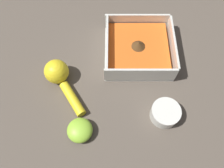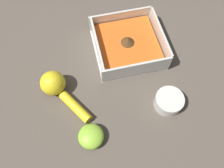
{
  "view_description": "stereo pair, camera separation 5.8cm",
  "coord_description": "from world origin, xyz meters",
  "px_view_note": "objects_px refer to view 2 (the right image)",
  "views": [
    {
      "loc": [
        -0.08,
        -0.37,
        0.55
      ],
      "look_at": [
        -0.08,
        -0.11,
        0.03
      ],
      "focal_mm": 35.0,
      "sensor_mm": 36.0,
      "label": 1
    },
    {
      "loc": [
        -0.13,
        -0.37,
        0.55
      ],
      "look_at": [
        -0.08,
        -0.11,
        0.03
      ],
      "focal_mm": 35.0,
      "sensor_mm": 36.0,
      "label": 2
    }
  ],
  "objects_px": {
    "lemon_squeezer": "(57,87)",
    "square_dish": "(129,45)",
    "lemon_half": "(91,136)",
    "spice_bowl": "(168,101)"
  },
  "relations": [
    {
      "from": "spice_bowl",
      "to": "lemon_squeezer",
      "type": "relative_size",
      "value": 0.48
    },
    {
      "from": "square_dish",
      "to": "lemon_squeezer",
      "type": "relative_size",
      "value": 1.26
    },
    {
      "from": "spice_bowl",
      "to": "lemon_squeezer",
      "type": "bearing_deg",
      "value": 160.1
    },
    {
      "from": "square_dish",
      "to": "lemon_half",
      "type": "distance_m",
      "value": 0.29
    },
    {
      "from": "lemon_squeezer",
      "to": "spice_bowl",
      "type": "bearing_deg",
      "value": -142.64
    },
    {
      "from": "square_dish",
      "to": "lemon_half",
      "type": "bearing_deg",
      "value": -123.5
    },
    {
      "from": "lemon_squeezer",
      "to": "lemon_half",
      "type": "xyz_separation_m",
      "value": [
        0.06,
        -0.15,
        -0.01
      ]
    },
    {
      "from": "lemon_half",
      "to": "spice_bowl",
      "type": "bearing_deg",
      "value": 11.54
    },
    {
      "from": "lemon_squeezer",
      "to": "lemon_half",
      "type": "distance_m",
      "value": 0.16
    },
    {
      "from": "lemon_squeezer",
      "to": "square_dish",
      "type": "bearing_deg",
      "value": -99.31
    }
  ]
}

